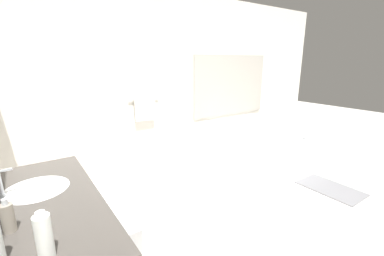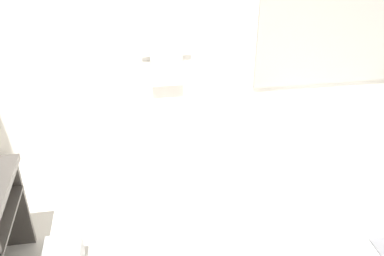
# 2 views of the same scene
# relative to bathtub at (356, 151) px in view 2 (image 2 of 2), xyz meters

# --- Properties ---
(wall_back_with_blinds) EXTENTS (7.40, 0.13, 2.70)m
(wall_back_with_blinds) POSITION_rel_bathtub_xyz_m (-1.43, 0.85, 1.06)
(wall_back_with_blinds) COLOR white
(wall_back_with_blinds) RESTS_ON ground_plane
(bathtub) EXTENTS (1.03, 1.62, 0.64)m
(bathtub) POSITION_rel_bathtub_xyz_m (0.00, 0.00, 0.00)
(bathtub) COLOR white
(bathtub) RESTS_ON ground_plane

